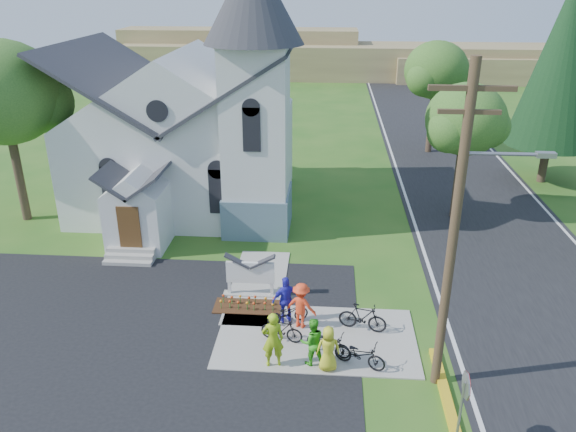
# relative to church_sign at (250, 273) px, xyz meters

# --- Properties ---
(ground) EXTENTS (120.00, 120.00, 0.00)m
(ground) POSITION_rel_church_sign_xyz_m (1.20, -3.20, -1.03)
(ground) COLOR #285C1A
(ground) RESTS_ON ground
(parking_lot) EXTENTS (20.00, 16.00, 0.02)m
(parking_lot) POSITION_rel_church_sign_xyz_m (-5.80, -5.20, -1.02)
(parking_lot) COLOR black
(parking_lot) RESTS_ON ground
(road) EXTENTS (8.00, 90.00, 0.02)m
(road) POSITION_rel_church_sign_xyz_m (11.20, 11.80, -1.02)
(road) COLOR black
(road) RESTS_ON ground
(sidewalk) EXTENTS (7.00, 4.00, 0.05)m
(sidewalk) POSITION_rel_church_sign_xyz_m (2.70, -2.70, -1.00)
(sidewalk) COLOR #A39F94
(sidewalk) RESTS_ON ground
(church) EXTENTS (12.35, 12.00, 13.00)m
(church) POSITION_rel_church_sign_xyz_m (-4.28, 9.28, 4.22)
(church) COLOR white
(church) RESTS_ON ground
(church_sign) EXTENTS (2.20, 0.40, 1.70)m
(church_sign) POSITION_rel_church_sign_xyz_m (0.00, 0.00, 0.00)
(church_sign) COLOR #A39F94
(church_sign) RESTS_ON ground
(flower_bed) EXTENTS (2.60, 1.10, 0.07)m
(flower_bed) POSITION_rel_church_sign_xyz_m (0.00, -0.90, -0.99)
(flower_bed) COLOR #3C1E10
(flower_bed) RESTS_ON ground
(utility_pole) EXTENTS (3.45, 0.28, 10.00)m
(utility_pole) POSITION_rel_church_sign_xyz_m (6.56, -4.70, 4.38)
(utility_pole) COLOR #442F22
(utility_pole) RESTS_ON ground
(stop_sign) EXTENTS (0.11, 0.76, 2.48)m
(stop_sign) POSITION_rel_church_sign_xyz_m (6.63, -7.40, 0.75)
(stop_sign) COLOR gray
(stop_sign) RESTS_ON ground
(tree_lot_corner) EXTENTS (5.60, 5.60, 9.15)m
(tree_lot_corner) POSITION_rel_church_sign_xyz_m (-12.80, 6.80, 5.58)
(tree_lot_corner) COLOR #39291F
(tree_lot_corner) RESTS_ON ground
(tree_road_near) EXTENTS (4.00, 4.00, 7.05)m
(tree_road_near) POSITION_rel_church_sign_xyz_m (9.70, 8.80, 4.18)
(tree_road_near) COLOR #39291F
(tree_road_near) RESTS_ON ground
(tree_road_mid) EXTENTS (4.40, 4.40, 7.80)m
(tree_road_mid) POSITION_rel_church_sign_xyz_m (10.20, 20.80, 4.75)
(tree_road_mid) COLOR #39291F
(tree_road_mid) RESTS_ON ground
(conifer) EXTENTS (5.20, 5.20, 12.40)m
(conifer) POSITION_rel_church_sign_xyz_m (16.20, 14.80, 6.36)
(conifer) COLOR #39291F
(conifer) RESTS_ON ground
(distant_hills) EXTENTS (61.00, 10.00, 5.60)m
(distant_hills) POSITION_rel_church_sign_xyz_m (4.56, 53.13, 1.15)
(distant_hills) COLOR olive
(distant_hills) RESTS_ON ground
(cyclist_0) EXTENTS (0.81, 0.62, 1.97)m
(cyclist_0) POSITION_rel_church_sign_xyz_m (1.32, -4.31, 0.01)
(cyclist_0) COLOR #94BD16
(cyclist_0) RESTS_ON sidewalk
(bike_0) EXTENTS (1.66, 1.16, 0.83)m
(bike_0) POSITION_rel_church_sign_xyz_m (1.62, -1.87, -0.56)
(bike_0) COLOR black
(bike_0) RESTS_ON sidewalk
(cyclist_1) EXTENTS (0.95, 0.83, 1.68)m
(cyclist_1) POSITION_rel_church_sign_xyz_m (2.58, -4.13, -0.14)
(cyclist_1) COLOR green
(cyclist_1) RESTS_ON sidewalk
(bike_1) EXTENTS (1.58, 0.76, 0.91)m
(bike_1) POSITION_rel_church_sign_xyz_m (1.49, -2.99, -0.52)
(bike_1) COLOR black
(bike_1) RESTS_ON sidewalk
(cyclist_2) EXTENTS (1.16, 0.83, 1.82)m
(cyclist_2) POSITION_rel_church_sign_xyz_m (1.56, -1.75, -0.07)
(cyclist_2) COLOR #2C28C8
(cyclist_2) RESTS_ON sidewalk
(bike_2) EXTENTS (1.70, 1.17, 0.85)m
(bike_2) POSITION_rel_church_sign_xyz_m (3.12, -3.58, -0.55)
(bike_2) COLOR black
(bike_2) RESTS_ON sidewalk
(cyclist_3) EXTENTS (1.28, 1.00, 1.75)m
(cyclist_3) POSITION_rel_church_sign_xyz_m (2.12, -2.05, -0.10)
(cyclist_3) COLOR #FF411C
(cyclist_3) RESTS_ON sidewalk
(bike_3) EXTENTS (1.81, 0.91, 1.05)m
(bike_3) POSITION_rel_church_sign_xyz_m (4.33, -2.12, -0.45)
(bike_3) COLOR black
(bike_3) RESTS_ON sidewalk
(cyclist_4) EXTENTS (0.83, 0.60, 1.58)m
(cyclist_4) POSITION_rel_church_sign_xyz_m (3.11, -4.40, -0.19)
(cyclist_4) COLOR gold
(cyclist_4) RESTS_ON sidewalk
(bike_4) EXTENTS (1.83, 1.21, 0.91)m
(bike_4) POSITION_rel_church_sign_xyz_m (4.14, -4.16, -0.52)
(bike_4) COLOR black
(bike_4) RESTS_ON sidewalk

